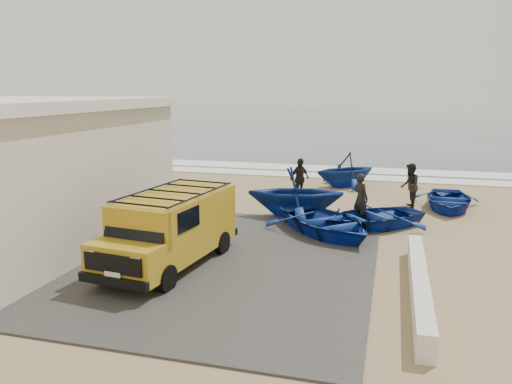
# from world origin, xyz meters

# --- Properties ---
(ground) EXTENTS (160.00, 160.00, 0.00)m
(ground) POSITION_xyz_m (0.00, 0.00, 0.00)
(ground) COLOR #9E845B
(slab) EXTENTS (12.00, 10.00, 0.05)m
(slab) POSITION_xyz_m (-2.00, -2.00, 0.03)
(slab) COLOR #413E3C
(slab) RESTS_ON ground
(ocean) EXTENTS (180.00, 88.00, 0.01)m
(ocean) POSITION_xyz_m (0.00, 56.00, 0.00)
(ocean) COLOR #385166
(ocean) RESTS_ON ground
(surf_line) EXTENTS (180.00, 1.60, 0.06)m
(surf_line) POSITION_xyz_m (0.00, 12.00, 0.03)
(surf_line) COLOR white
(surf_line) RESTS_ON ground
(surf_wash) EXTENTS (180.00, 2.20, 0.04)m
(surf_wash) POSITION_xyz_m (0.00, 14.50, 0.02)
(surf_wash) COLOR white
(surf_wash) RESTS_ON ground
(parapet) EXTENTS (0.35, 6.00, 0.55)m
(parapet) POSITION_xyz_m (5.00, -3.00, 0.28)
(parapet) COLOR silver
(parapet) RESTS_ON ground
(van) EXTENTS (2.33, 4.78, 1.97)m
(van) POSITION_xyz_m (-1.22, -2.62, 1.06)
(van) COLOR #B9911B
(van) RESTS_ON ground
(boat_near_left) EXTENTS (4.92, 5.00, 0.85)m
(boat_near_left) POSITION_xyz_m (2.31, 1.26, 0.42)
(boat_near_left) COLOR navy
(boat_near_left) RESTS_ON ground
(boat_near_right) EXTENTS (4.51, 4.34, 0.76)m
(boat_near_right) POSITION_xyz_m (3.69, 2.49, 0.38)
(boat_near_right) COLOR navy
(boat_near_right) RESTS_ON ground
(boat_mid_left) EXTENTS (3.95, 3.58, 1.81)m
(boat_mid_left) POSITION_xyz_m (0.95, 3.31, 0.91)
(boat_mid_left) COLOR navy
(boat_mid_left) RESTS_ON ground
(boat_mid_right) EXTENTS (2.68, 3.65, 0.74)m
(boat_mid_right) POSITION_xyz_m (6.43, 5.98, 0.37)
(boat_mid_right) COLOR navy
(boat_mid_right) RESTS_ON ground
(boat_far_left) EXTENTS (4.13, 4.09, 1.65)m
(boat_far_left) POSITION_xyz_m (2.15, 9.48, 0.82)
(boat_far_left) COLOR navy
(boat_far_left) RESTS_ON ground
(fisherman_front) EXTENTS (0.74, 0.73, 1.72)m
(fisherman_front) POSITION_xyz_m (3.28, 3.16, 0.86)
(fisherman_front) COLOR black
(fisherman_front) RESTS_ON ground
(fisherman_middle) EXTENTS (0.70, 0.88, 1.76)m
(fisherman_middle) POSITION_xyz_m (4.98, 5.78, 0.88)
(fisherman_middle) COLOR black
(fisherman_middle) RESTS_ON ground
(fisherman_back) EXTENTS (0.95, 1.07, 1.74)m
(fisherman_back) POSITION_xyz_m (0.55, 6.25, 0.87)
(fisherman_back) COLOR black
(fisherman_back) RESTS_ON ground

